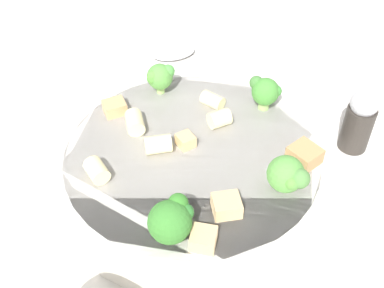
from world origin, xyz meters
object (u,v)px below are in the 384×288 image
Objects in this scene: broccoli_floret_2 at (265,91)px; chicken_chunk_1 at (227,206)px; chicken_chunk_4 at (187,140)px; spoon at (157,56)px; rigatoni_1 at (97,171)px; pepper_shaker at (359,120)px; broccoli_floret_0 at (288,175)px; chicken_chunk_3 at (304,155)px; broccoli_floret_1 at (171,220)px; rigatoni_3 at (219,119)px; broccoli_floret_3 at (160,77)px; pasta_bowl at (192,162)px; rigatoni_2 at (135,122)px; chicken_chunk_2 at (115,107)px; chicken_chunk_0 at (203,239)px; rigatoni_4 at (213,100)px; rigatoni_0 at (158,144)px.

chicken_chunk_1 is at bearing 37.38° from broccoli_floret_2.
chicken_chunk_4 is 0.21m from spoon.
rigatoni_1 is 0.27m from pepper_shaker.
chicken_chunk_4 is (0.10, 0.00, -0.02)m from broccoli_floret_2.
chicken_chunk_3 is at bearing -155.82° from broccoli_floret_0.
broccoli_floret_1 is 1.84× the size of rigatoni_3.
broccoli_floret_3 is (0.08, -0.08, -0.00)m from broccoli_floret_2.
pasta_bowl is 10.92× the size of rigatoni_2.
chicken_chunk_4 is at bearing -102.12° from chicken_chunk_1.
chicken_chunk_2 is 0.26m from pepper_shaker.
rigatoni_1 is 0.12m from chicken_chunk_0.
chicken_chunk_0 is 0.12m from chicken_chunk_4.
broccoli_floret_2 is at bearing -120.92° from broccoli_floret_0.
broccoli_floret_3 is 0.13m from spoon.
chicken_chunk_0 is 0.11× the size of spoon.
broccoli_floret_0 is 0.11m from broccoli_floret_1.
broccoli_floret_1 is 1.46× the size of chicken_chunk_3.
chicken_chunk_3 is (-0.15, -0.00, -0.01)m from broccoli_floret_1.
rigatoni_3 is at bearing -131.55° from chicken_chunk_0.
broccoli_floret_2 is (-0.17, -0.09, 0.00)m from broccoli_floret_1.
rigatoni_4 is 0.12m from chicken_chunk_3.
broccoli_floret_0 is at bearing 121.98° from rigatoni_0.
chicken_chunk_1 is 0.32× the size of pepper_shaker.
broccoli_floret_3 reaches higher than rigatoni_4.
rigatoni_1 is at bearing 33.75° from broccoli_floret_3.
pepper_shaker is (-0.13, -0.03, -0.02)m from broccoli_floret_0.
broccoli_floret_3 is at bearing -118.75° from broccoli_floret_1.
rigatoni_2 is 1.24× the size of chicken_chunk_0.
rigatoni_4 is (-0.02, -0.13, -0.01)m from broccoli_floret_0.
rigatoni_3 is 0.11m from chicken_chunk_1.
chicken_chunk_2 is (0.09, -0.05, -0.00)m from rigatoni_4.
spoon is (-0.00, -0.27, -0.04)m from chicken_chunk_3.
pasta_bowl is 0.08m from chicken_chunk_1.
rigatoni_2 is 0.14× the size of spoon.
chicken_chunk_0 is at bearing 65.61° from spoon.
rigatoni_4 is 0.18m from chicken_chunk_0.
pasta_bowl is 0.02m from chicken_chunk_4.
spoon is (-0.04, -0.19, -0.04)m from rigatoni_3.
broccoli_floret_1 reaches higher than rigatoni_1.
pasta_bowl is 13.51× the size of chicken_chunk_0.
chicken_chunk_3 is 0.28m from spoon.
spoon is at bearing -118.70° from broccoli_floret_1.
chicken_chunk_1 is (-0.01, 0.10, -0.00)m from rigatoni_0.
rigatoni_2 is at bearing -98.63° from chicken_chunk_0.
broccoli_floret_0 is at bearing 115.34° from rigatoni_2.
broccoli_floret_1 is at bearing 78.10° from chicken_chunk_2.
chicken_chunk_0 is 0.33m from spoon.
broccoli_floret_1 is at bearing 61.25° from broccoli_floret_3.
broccoli_floret_3 is at bearing -111.90° from chicken_chunk_0.
rigatoni_4 is at bearing -141.61° from pasta_bowl.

